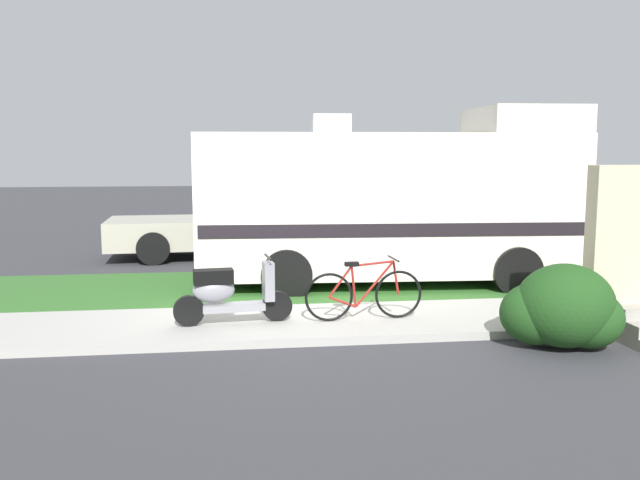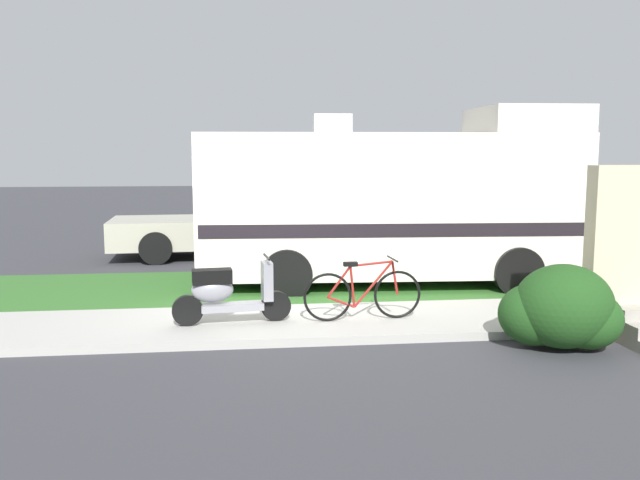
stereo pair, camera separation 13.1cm
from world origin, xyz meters
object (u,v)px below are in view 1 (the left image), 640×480
at_px(scooter, 229,293).
at_px(pickup_truck_far, 311,206).
at_px(bottle_green, 607,301).
at_px(bicycle, 364,293).
at_px(motorhome_rv, 392,202).
at_px(pickup_truck_near, 247,216).

relative_size(scooter, pickup_truck_far, 0.32).
bearing_deg(bottle_green, bicycle, -175.87).
relative_size(scooter, bottle_green, 7.44).
distance_m(motorhome_rv, bicycle, 3.43).
relative_size(scooter, pickup_truck_near, 0.31).
bearing_deg(pickup_truck_near, bottle_green, -50.78).
height_order(scooter, bottle_green, scooter).
bearing_deg(scooter, bottle_green, 2.50).
xyz_separation_m(motorhome_rv, scooter, (-3.11, -3.01, -1.05)).
distance_m(bicycle, pickup_truck_far, 10.58).
distance_m(motorhome_rv, scooter, 4.45).
bearing_deg(bicycle, motorhome_rv, 69.52).
xyz_separation_m(scooter, pickup_truck_far, (2.43, 10.54, 0.37)).
distance_m(pickup_truck_far, bottle_green, 10.90).
xyz_separation_m(bicycle, pickup_truck_far, (0.45, 10.56, 0.43)).
bearing_deg(bicycle, pickup_truck_far, 87.54).
bearing_deg(scooter, motorhome_rv, 44.08).
bearing_deg(motorhome_rv, scooter, -135.92).
distance_m(motorhome_rv, bottle_green, 4.22).
bearing_deg(bicycle, bottle_green, 4.13).
height_order(scooter, pickup_truck_far, pickup_truck_far).
xyz_separation_m(motorhome_rv, bottle_green, (2.88, -2.75, -1.41)).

